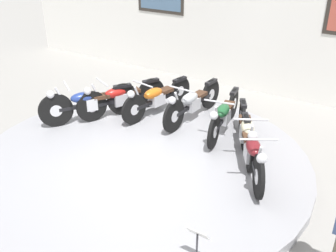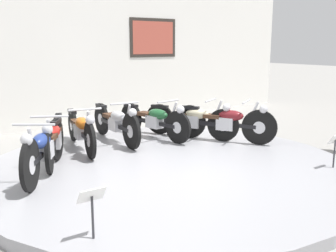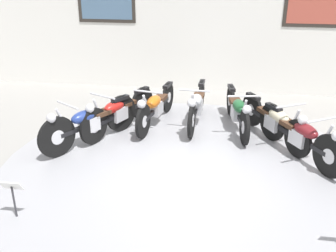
{
  "view_description": "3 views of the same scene",
  "coord_description": "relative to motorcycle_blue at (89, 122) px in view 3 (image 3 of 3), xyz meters",
  "views": [
    {
      "loc": [
        3.47,
        -4.53,
        3.6
      ],
      "look_at": [
        0.27,
        0.4,
        0.63
      ],
      "focal_mm": 42.0,
      "sensor_mm": 36.0,
      "label": 1
    },
    {
      "loc": [
        -3.29,
        -4.76,
        1.94
      ],
      "look_at": [
        -0.01,
        -0.0,
        0.74
      ],
      "focal_mm": 42.0,
      "sensor_mm": 36.0,
      "label": 2
    },
    {
      "loc": [
        0.5,
        -5.2,
        3.06
      ],
      "look_at": [
        -0.3,
        0.08,
        0.76
      ],
      "focal_mm": 42.0,
      "sensor_mm": 36.0,
      "label": 3
    }
  ],
  "objects": [
    {
      "name": "motorcycle_maroon",
      "position": [
        3.41,
        -0.0,
        -0.01
      ],
      "size": [
        1.08,
        1.74,
        0.8
      ],
      "color": "black",
      "rests_on": "display_platform"
    },
    {
      "name": "motorcycle_blue",
      "position": [
        0.0,
        0.0,
        0.0
      ],
      "size": [
        1.14,
        1.73,
        0.81
      ],
      "color": "black",
      "rests_on": "display_platform"
    },
    {
      "name": "back_wall",
      "position": [
        1.71,
        3.7,
        1.38
      ],
      "size": [
        14.0,
        0.22,
        3.84
      ],
      "color": "white",
      "rests_on": "ground_plane"
    },
    {
      "name": "motorcycle_orange",
      "position": [
        0.95,
        0.99,
        -0.03
      ],
      "size": [
        0.54,
        1.94,
        0.78
      ],
      "color": "black",
      "rests_on": "display_platform"
    },
    {
      "name": "display_platform",
      "position": [
        1.71,
        -0.58,
        -0.47
      ],
      "size": [
        5.64,
        5.64,
        0.14
      ],
      "primitive_type": "cylinder",
      "color": "#99999E",
      "rests_on": "ground_plane"
    },
    {
      "name": "motorcycle_silver",
      "position": [
        1.7,
        1.13,
        -0.01
      ],
      "size": [
        0.54,
        1.99,
        0.79
      ],
      "color": "black",
      "rests_on": "display_platform"
    },
    {
      "name": "info_placard_front_left",
      "position": [
        -0.22,
        -2.12,
        -0.03
      ],
      "size": [
        0.26,
        0.11,
        0.51
      ],
      "color": "#333338",
      "rests_on": "display_platform"
    },
    {
      "name": "motorcycle_green",
      "position": [
        2.46,
        0.99,
        -0.02
      ],
      "size": [
        0.54,
        1.94,
        0.78
      ],
      "color": "black",
      "rests_on": "display_platform"
    },
    {
      "name": "motorcycle_cream",
      "position": [
        3.08,
        0.58,
        -0.02
      ],
      "size": [
        0.99,
        1.75,
        0.78
      ],
      "color": "black",
      "rests_on": "display_platform"
    },
    {
      "name": "motorcycle_red",
      "position": [
        0.34,
        0.58,
        -0.02
      ],
      "size": [
        0.88,
        1.82,
        0.79
      ],
      "color": "black",
      "rests_on": "display_platform"
    },
    {
      "name": "ground_plane",
      "position": [
        1.71,
        -0.58,
        -0.54
      ],
      "size": [
        60.0,
        60.0,
        0.0
      ],
      "primitive_type": "plane",
      "color": "gray"
    }
  ]
}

